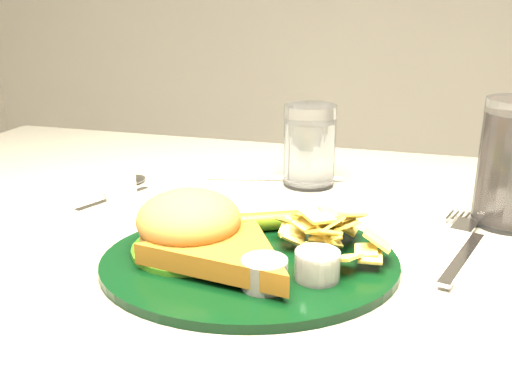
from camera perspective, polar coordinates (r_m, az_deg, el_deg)
dinner_plate at (r=0.56m, az=-0.63°, el=-4.36°), size 0.35×0.32×0.07m
water_glass at (r=0.80m, az=5.37°, el=4.63°), size 0.09×0.09×0.11m
fork_napkin at (r=0.62m, az=19.89°, el=-5.83°), size 0.18×0.21×0.01m
spoon at (r=0.77m, az=-14.10°, el=-0.51°), size 0.10×0.16×0.01m
ramekin at (r=0.78m, az=-13.35°, el=0.45°), size 0.04×0.04×0.03m
wrapped_straw at (r=0.83m, az=1.95°, el=1.39°), size 0.21×0.11×0.01m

